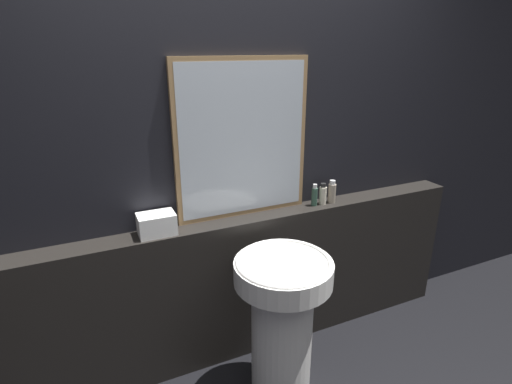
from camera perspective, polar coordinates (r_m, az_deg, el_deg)
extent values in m
cube|color=black|center=(2.30, -2.13, 5.25)|extent=(8.00, 0.06, 2.50)
cube|color=black|center=(2.53, -0.90, -13.05)|extent=(2.92, 0.16, 0.91)
cylinder|color=white|center=(2.29, 3.67, -20.19)|extent=(0.32, 0.32, 0.71)
cylinder|color=white|center=(2.05, 3.93, -11.34)|extent=(0.50, 0.50, 0.11)
torus|color=white|center=(2.02, 3.97, -9.96)|extent=(0.49, 0.49, 0.02)
cube|color=#937047|center=(2.23, -1.91, 7.45)|extent=(0.78, 0.03, 0.89)
cube|color=#B2BCC6|center=(2.22, -1.82, 7.41)|extent=(0.73, 0.02, 0.84)
cube|color=white|center=(2.15, -14.01, -4.46)|extent=(0.19, 0.13, 0.11)
cylinder|color=#2D4C3D|center=(2.49, 8.34, -0.68)|extent=(0.04, 0.04, 0.11)
cylinder|color=silver|center=(2.46, 8.42, 0.82)|extent=(0.03, 0.03, 0.02)
cylinder|color=beige|center=(2.52, 9.51, -0.50)|extent=(0.05, 0.05, 0.11)
cylinder|color=black|center=(2.50, 9.60, 0.95)|extent=(0.03, 0.03, 0.02)
cylinder|color=gray|center=(2.56, 10.78, -0.19)|extent=(0.05, 0.05, 0.12)
cylinder|color=silver|center=(2.53, 10.88, 1.36)|extent=(0.04, 0.04, 0.03)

